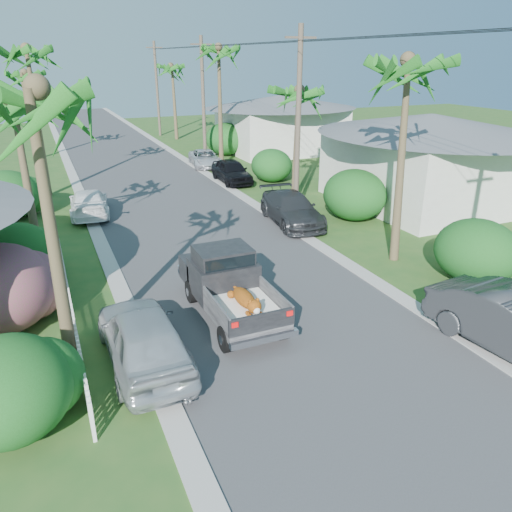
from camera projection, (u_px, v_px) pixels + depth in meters
name	position (u px, v px, depth m)	size (l,w,h in m)	color
ground	(337.00, 375.00, 12.80)	(120.00, 120.00, 0.00)	#28531F
road	(141.00, 176.00, 34.08)	(8.00, 100.00, 0.02)	#38383A
curb_left	(75.00, 181.00, 32.49)	(0.60, 100.00, 0.06)	#A5A39E
curb_right	(201.00, 170.00, 35.66)	(0.60, 100.00, 0.06)	#A5A39E
pickup_truck	(227.00, 282.00, 15.67)	(1.98, 5.12, 2.06)	black
parked_car_rm	(292.00, 209.00, 24.13)	(2.02, 4.98, 1.44)	#292B2E
parked_car_rf	(232.00, 171.00, 32.01)	(1.72, 4.28, 1.46)	black
parked_car_rd	(205.00, 159.00, 36.74)	(1.96, 4.26, 1.18)	silver
parked_car_ln	(143.00, 338.00, 12.95)	(1.91, 4.75, 1.62)	silver
parked_car_lf	(89.00, 203.00, 25.35)	(1.85, 4.55, 1.32)	white
palm_l_a	(28.00, 90.00, 10.48)	(4.40, 4.40, 8.20)	brown
palm_l_b	(12.00, 99.00, 18.22)	(4.40, 4.40, 7.40)	brown
palm_l_c	(26.00, 50.00, 26.37)	(4.40, 4.40, 9.20)	brown
palm_l_d	(21.00, 73.00, 36.95)	(4.40, 4.40, 7.70)	brown
palm_r_a	(412.00, 62.00, 17.47)	(4.40, 4.40, 8.70)	brown
palm_r_b	(298.00, 91.00, 25.79)	(4.40, 4.40, 7.20)	brown
palm_r_c	(219.00, 48.00, 34.21)	(4.40, 4.40, 9.40)	brown
palm_r_d	(172.00, 66.00, 46.75)	(4.40, 4.40, 8.00)	brown
shrub_l_a	(9.00, 389.00, 10.47)	(2.60, 2.86, 2.20)	#163F12
shrub_l_b	(1.00, 289.00, 14.54)	(3.00, 3.30, 2.60)	#C01B74
shrub_l_c	(19.00, 251.00, 18.21)	(2.40, 2.64, 2.00)	#163F12
shrub_l_d	(6.00, 195.00, 24.72)	(3.20, 3.52, 2.40)	#163F12
shrub_r_a	(477.00, 251.00, 17.73)	(2.80, 3.08, 2.30)	#163F12
shrub_r_b	(355.00, 195.00, 24.58)	(3.00, 3.30, 2.50)	#163F12
shrub_r_c	(272.00, 165.00, 32.21)	(2.60, 2.86, 2.10)	#163F12
shrub_r_d	(225.00, 139.00, 40.81)	(3.20, 3.52, 2.60)	#163F12
picket_fence	(71.00, 309.00, 15.08)	(0.10, 11.00, 1.00)	white
house_right_near	(426.00, 163.00, 26.99)	(8.00, 9.00, 4.80)	silver
house_right_far	(280.00, 126.00, 42.36)	(9.00, 8.00, 4.60)	silver
utility_pole_b	(298.00, 123.00, 24.23)	(1.60, 0.26, 9.00)	brown
utility_pole_c	(203.00, 100.00, 37.00)	(1.60, 0.26, 9.00)	brown
utility_pole_d	(157.00, 89.00, 49.77)	(1.60, 0.26, 9.00)	brown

